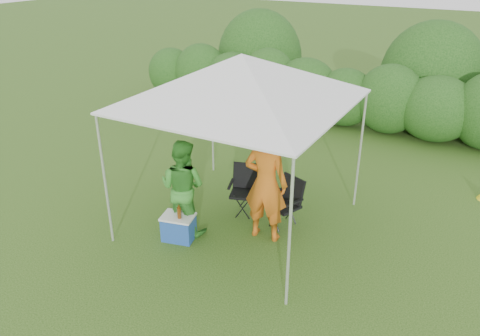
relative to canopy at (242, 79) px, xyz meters
The scene contains 9 objects.
ground 2.51m from the canopy, 90.00° to the right, with size 70.00×70.00×0.00m, color #3E621F.
hedge 5.74m from the canopy, 90.00° to the left, with size 12.52×1.53×1.80m.
canopy is the anchor object (origin of this frame).
chair_right 2.13m from the canopy, 24.09° to the left, with size 0.62×0.60×0.84m.
chair_left 2.02m from the canopy, 108.23° to the left, with size 0.63×0.60×0.85m.
man 1.63m from the canopy, 20.89° to the right, with size 0.69×0.45×1.88m, color #CB6017.
woman 1.93m from the canopy, 135.51° to the right, with size 0.77×0.60×1.58m, color #3C902F.
cooler 2.51m from the canopy, 123.07° to the right, with size 0.57×0.47×0.42m.
bottle 2.23m from the canopy, 119.40° to the right, with size 0.06×0.06×0.23m, color #592D0C.
Camera 1 is at (3.30, -5.46, 4.20)m, focal length 35.00 mm.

